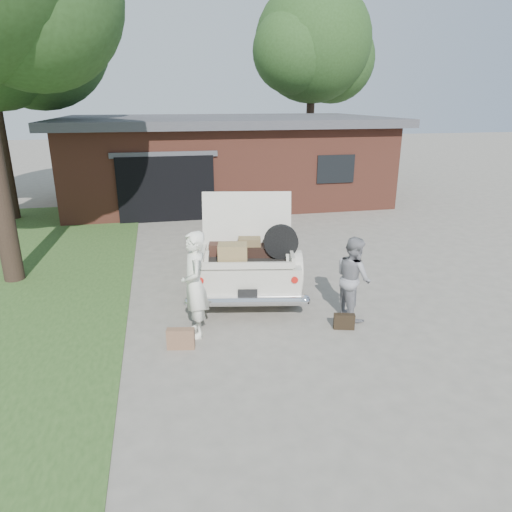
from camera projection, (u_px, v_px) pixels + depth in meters
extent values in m
plane|color=gray|center=(263.00, 321.00, 8.58)|extent=(90.00, 90.00, 0.00)
cube|color=brown|center=(225.00, 162.00, 18.93)|extent=(12.00, 7.00, 3.00)
cube|color=#4C4C51|center=(224.00, 121.00, 18.39)|extent=(12.80, 7.80, 0.30)
cube|color=black|center=(166.00, 189.00, 15.37)|extent=(3.20, 0.30, 2.20)
cube|color=#4C4C51|center=(164.00, 154.00, 14.93)|extent=(3.50, 0.12, 0.18)
cube|color=black|center=(336.00, 169.00, 16.33)|extent=(1.40, 0.08, 1.00)
cylinder|color=#38281E|center=(0.00, 140.00, 15.14)|extent=(0.44, 0.44, 5.37)
sphere|color=#2C5222|center=(35.00, 35.00, 14.95)|extent=(4.74, 4.74, 4.74)
cylinder|color=#38281E|center=(310.00, 123.00, 25.37)|extent=(0.44, 0.44, 5.44)
sphere|color=#2C5222|center=(313.00, 43.00, 24.04)|extent=(6.14, 6.14, 6.14)
sphere|color=#2C5222|center=(333.00, 60.00, 25.14)|extent=(4.60, 4.60, 4.60)
sphere|color=#2C5222|center=(294.00, 51.00, 23.25)|extent=(4.30, 4.30, 4.30)
cube|color=beige|center=(247.00, 245.00, 10.89)|extent=(2.93, 5.54, 0.68)
cube|color=#B0A89B|center=(246.00, 217.00, 10.99)|extent=(2.09, 2.39, 0.55)
cube|color=black|center=(246.00, 209.00, 11.94)|extent=(1.62, 0.38, 0.46)
cube|color=black|center=(247.00, 229.00, 10.05)|extent=(1.62, 0.38, 0.46)
cylinder|color=black|center=(202.00, 287.00, 9.27)|extent=(0.36, 0.73, 0.70)
cylinder|color=black|center=(293.00, 286.00, 9.32)|extent=(0.36, 0.73, 0.70)
cylinder|color=black|center=(213.00, 237.00, 12.66)|extent=(0.36, 0.73, 0.70)
cylinder|color=black|center=(279.00, 236.00, 12.71)|extent=(0.36, 0.73, 0.70)
cylinder|color=silver|center=(248.00, 301.00, 8.43)|extent=(2.16, 0.58, 0.19)
cylinder|color=#A5140F|center=(200.00, 280.00, 8.34)|extent=(0.14, 0.13, 0.13)
cylinder|color=#A5140F|center=(294.00, 279.00, 8.39)|extent=(0.14, 0.13, 0.13)
cube|color=black|center=(248.00, 294.00, 8.35)|extent=(0.36, 0.09, 0.18)
cube|color=black|center=(247.00, 258.00, 8.88)|extent=(1.82, 1.44, 0.04)
cube|color=beige|center=(204.00, 254.00, 8.82)|extent=(0.27, 1.15, 0.19)
cube|color=beige|center=(290.00, 253.00, 8.87)|extent=(0.27, 1.15, 0.19)
cube|color=beige|center=(247.00, 266.00, 8.31)|extent=(1.67, 0.37, 0.13)
cube|color=beige|center=(247.00, 222.00, 9.11)|extent=(1.79, 0.62, 1.19)
cube|color=#3E231A|center=(227.00, 248.00, 9.09)|extent=(0.78, 0.58, 0.23)
cube|color=#967C4C|center=(233.00, 254.00, 8.50)|extent=(0.60, 0.45, 0.38)
cube|color=black|center=(256.00, 250.00, 8.98)|extent=(0.68, 0.51, 0.19)
cube|color=olive|center=(249.00, 242.00, 8.96)|extent=(0.48, 0.36, 0.15)
cylinder|color=black|center=(281.00, 242.00, 8.73)|extent=(0.68, 0.29, 0.66)
imported|color=white|center=(195.00, 285.00, 7.82)|extent=(0.49, 0.71, 1.89)
imported|color=gray|center=(353.00, 278.00, 8.54)|extent=(0.68, 0.83, 1.59)
cube|color=#865D44|center=(181.00, 339.00, 7.60)|extent=(0.48, 0.23, 0.36)
cube|color=black|center=(344.00, 321.00, 8.26)|extent=(0.39, 0.22, 0.29)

